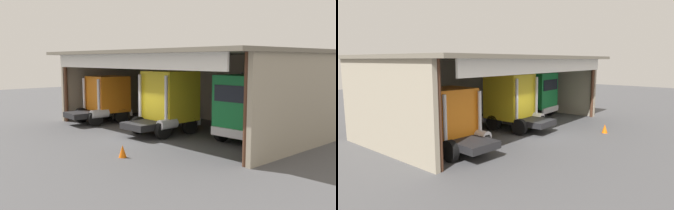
% 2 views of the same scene
% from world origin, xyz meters
% --- Properties ---
extents(ground_plane, '(80.00, 80.00, 0.00)m').
position_xyz_m(ground_plane, '(0.00, 0.00, 0.00)').
color(ground_plane, '#4C4C4F').
rests_on(ground_plane, ground).
extents(workshop_shed, '(16.46, 9.26, 4.87)m').
position_xyz_m(workshop_shed, '(0.00, 4.83, 3.45)').
color(workshop_shed, '#9E937F').
rests_on(workshop_shed, ground).
extents(truck_orange_center_right_bay, '(2.61, 4.35, 3.21)m').
position_xyz_m(truck_orange_center_right_bay, '(-5.53, 2.00, 1.70)').
color(truck_orange_center_right_bay, orange).
rests_on(truck_orange_center_right_bay, ground).
extents(truck_yellow_left_bay, '(2.73, 4.50, 3.68)m').
position_xyz_m(truck_yellow_left_bay, '(0.31, 2.61, 1.96)').
color(truck_yellow_left_bay, yellow).
rests_on(truck_yellow_left_bay, ground).
extents(truck_green_right_bay, '(2.82, 4.61, 3.65)m').
position_xyz_m(truck_green_right_bay, '(5.04, 3.90, 1.88)').
color(truck_green_right_bay, '#197F3D').
rests_on(truck_green_right_bay, ground).
extents(oil_drum, '(0.58, 0.58, 0.95)m').
position_xyz_m(oil_drum, '(-2.58, 7.47, 0.47)').
color(oil_drum, '#194CB2').
rests_on(oil_drum, ground).
extents(tool_cart, '(0.90, 0.60, 1.00)m').
position_xyz_m(tool_cart, '(-2.63, 7.09, 0.50)').
color(tool_cart, red).
rests_on(tool_cart, ground).
extents(traffic_cone, '(0.36, 0.36, 0.56)m').
position_xyz_m(traffic_cone, '(3.11, -2.71, 0.28)').
color(traffic_cone, orange).
rests_on(traffic_cone, ground).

